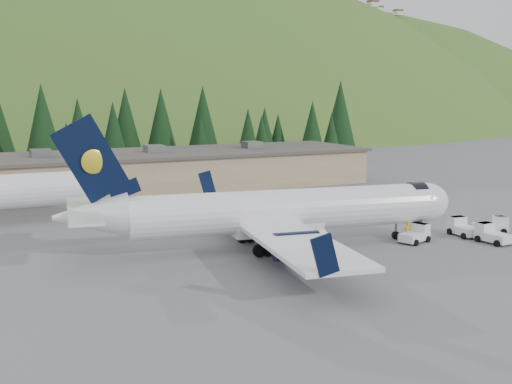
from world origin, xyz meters
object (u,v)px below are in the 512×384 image
(airliner, at_px, (275,212))
(ramp_worker, at_px, (407,231))
(baggage_tug_a, at_px, (416,234))
(baggage_tug_b, at_px, (493,225))
(baggage_tug_c, at_px, (491,234))
(terminal_building, at_px, (119,172))
(baggage_tug_d, at_px, (462,228))

(airliner, distance_m, ramp_worker, 12.49)
(baggage_tug_a, height_order, ramp_worker, ramp_worker)
(baggage_tug_a, xyz_separation_m, baggage_tug_b, (9.12, -0.20, 0.00))
(baggage_tug_c, relative_size, terminal_building, 0.05)
(ramp_worker, bearing_deg, baggage_tug_d, 173.72)
(airliner, relative_size, baggage_tug_b, 10.48)
(airliner, height_order, baggage_tug_d, airliner)
(baggage_tug_a, height_order, baggage_tug_c, baggage_tug_c)
(airliner, relative_size, baggage_tug_d, 10.63)
(baggage_tug_a, bearing_deg, airliner, 145.23)
(airliner, distance_m, baggage_tug_b, 21.95)
(baggage_tug_c, bearing_deg, ramp_worker, 54.64)
(baggage_tug_c, bearing_deg, baggage_tug_b, -52.02)
(ramp_worker, bearing_deg, terminal_building, -70.07)
(airliner, relative_size, baggage_tug_c, 10.79)
(baggage_tug_a, bearing_deg, baggage_tug_b, -19.90)
(terminal_building, bearing_deg, baggage_tug_d, -61.89)
(baggage_tug_b, distance_m, ramp_worker, 9.59)
(baggage_tug_d, bearing_deg, baggage_tug_b, -90.05)
(baggage_tug_c, bearing_deg, terminal_building, 22.54)
(airliner, bearing_deg, terminal_building, 105.27)
(baggage_tug_c, distance_m, terminal_building, 49.81)
(baggage_tug_d, bearing_deg, terminal_building, 34.68)
(baggage_tug_d, height_order, ramp_worker, ramp_worker)
(baggage_tug_a, distance_m, baggage_tug_b, 9.12)
(baggage_tug_a, relative_size, terminal_building, 0.05)
(baggage_tug_d, relative_size, ramp_worker, 1.89)
(terminal_building, xyz_separation_m, baggage_tug_d, (22.01, -41.20, -1.87))
(baggage_tug_a, xyz_separation_m, baggage_tug_c, (5.87, -3.12, 0.04))
(baggage_tug_c, distance_m, ramp_worker, 7.37)
(baggage_tug_c, bearing_deg, baggage_tug_a, 58.02)
(baggage_tug_a, xyz_separation_m, ramp_worker, (-0.42, 0.72, 0.16))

